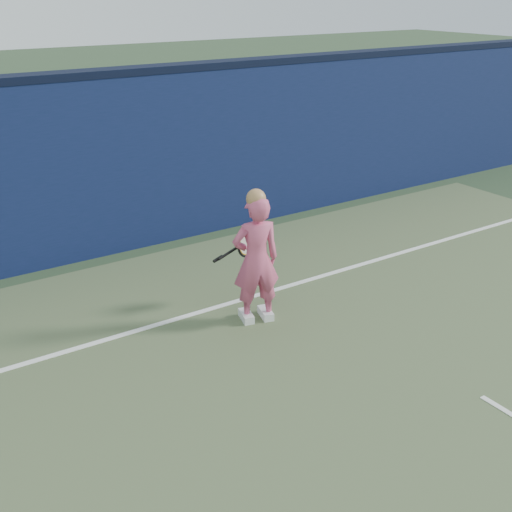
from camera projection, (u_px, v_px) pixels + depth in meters
backstop_wall at (200, 153)px, 9.88m from camera, size 24.00×0.40×2.50m
wall_cap at (197, 66)px, 9.37m from camera, size 24.00×0.42×0.10m
player at (256, 259)px, 7.29m from camera, size 0.63×0.50×1.60m
racket at (244, 245)px, 7.73m from camera, size 0.64×0.16×0.34m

